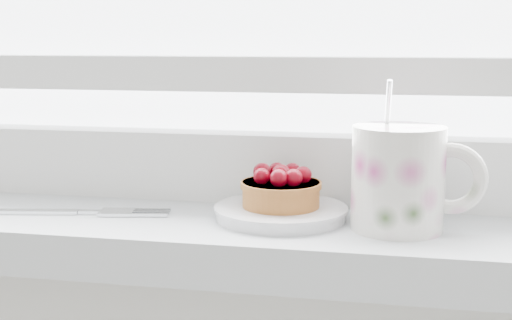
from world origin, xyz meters
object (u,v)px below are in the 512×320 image
(saucer, at_px, (281,213))
(floral_mug, at_px, (402,176))
(raspberry_tart, at_px, (281,189))
(fork, at_px, (60,212))

(saucer, bearing_deg, floral_mug, -7.67)
(raspberry_tart, xyz_separation_m, fork, (-0.21, -0.02, -0.03))
(saucer, distance_m, fork, 0.21)
(raspberry_tart, height_order, floral_mug, floral_mug)
(raspberry_tart, relative_size, floral_mug, 0.57)
(floral_mug, distance_m, fork, 0.32)
(floral_mug, relative_size, fork, 0.63)
(saucer, xyz_separation_m, floral_mug, (0.11, -0.01, 0.04))
(saucer, height_order, floral_mug, floral_mug)
(saucer, distance_m, raspberry_tart, 0.02)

